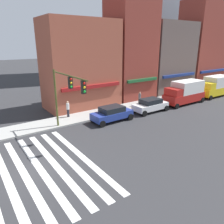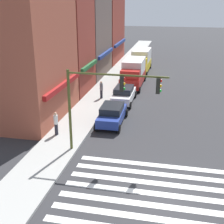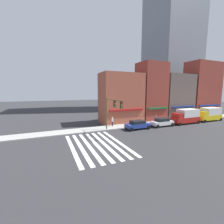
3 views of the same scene
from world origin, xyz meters
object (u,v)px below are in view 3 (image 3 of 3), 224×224
traffic_signal (112,108)px  pedestrian_grey_coat (156,119)px  sedan_blue (137,125)px  box_truck_red (186,116)px  pedestrian_white_shirt (112,121)px  sedan_white (162,122)px  box_truck_yellow (209,114)px

traffic_signal → pedestrian_grey_coat: (11.29, 3.12, -3.08)m
sedan_blue → box_truck_red: 11.92m
traffic_signal → sedan_blue: size_ratio=1.43×
pedestrian_white_shirt → sedan_blue: bearing=96.9°
traffic_signal → sedan_blue: (5.28, 0.74, -3.31)m
sedan_blue → pedestrian_grey_coat: size_ratio=2.51×
sedan_blue → pedestrian_white_shirt: size_ratio=2.51×
sedan_white → box_truck_red: (6.30, -0.00, 0.75)m
traffic_signal → sedan_white: traffic_signal is taller
sedan_blue → box_truck_yellow: bearing=-1.2°
traffic_signal → pedestrian_white_shirt: 5.61m
box_truck_red → sedan_blue: bearing=-179.7°
box_truck_red → pedestrian_white_shirt: (-15.25, 3.53, -0.51)m
sedan_blue → box_truck_red: (11.90, -0.00, 0.75)m
traffic_signal → pedestrian_grey_coat: 12.11m
box_truck_red → pedestrian_white_shirt: bearing=167.3°
pedestrian_white_shirt → box_truck_yellow: bearing=134.5°
traffic_signal → box_truck_red: 17.38m
traffic_signal → sedan_blue: traffic_signal is taller
sedan_white → box_truck_red: 6.34m
sedan_white → pedestrian_white_shirt: size_ratio=2.49×
sedan_blue → pedestrian_grey_coat: 6.47m
sedan_white → box_truck_yellow: box_truck_yellow is taller
sedan_blue → box_truck_yellow: size_ratio=0.71×
sedan_white → traffic_signal: bearing=-175.9°
traffic_signal → pedestrian_grey_coat: bearing=15.5°
box_truck_red → box_truck_yellow: 7.41m
box_truck_red → traffic_signal: bearing=-177.2°
sedan_white → box_truck_yellow: 13.73m
sedan_blue → sedan_white: 5.60m
pedestrian_grey_coat → box_truck_yellow: bearing=109.5°
box_truck_red → pedestrian_white_shirt: 15.66m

